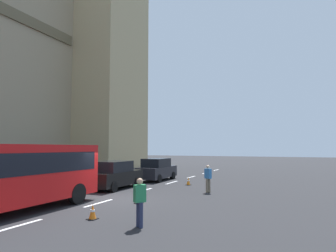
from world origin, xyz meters
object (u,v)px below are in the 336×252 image
(traffic_cone_west, at_px, (93,212))
(pedestrian_near_cones, at_px, (140,200))
(traffic_cone_middle, at_px, (139,198))
(traffic_cone_east, at_px, (188,181))
(sedan_lead, at_px, (115,175))
(sedan_trailing, at_px, (157,169))
(pedestrian_by_kerb, at_px, (208,178))

(traffic_cone_west, bearing_deg, pedestrian_near_cones, -95.24)
(traffic_cone_middle, height_order, pedestrian_near_cones, pedestrian_near_cones)
(traffic_cone_east, height_order, pedestrian_near_cones, pedestrian_near_cones)
(sedan_lead, relative_size, traffic_cone_east, 7.59)
(sedan_lead, xyz_separation_m, traffic_cone_middle, (-3.78, -4.03, -0.63))
(sedan_trailing, distance_m, pedestrian_near_cones, 14.19)
(pedestrian_near_cones, xyz_separation_m, pedestrian_by_kerb, (8.41, -0.04, 0.00))
(sedan_trailing, height_order, traffic_cone_west, sedan_trailing)
(pedestrian_near_cones, height_order, pedestrian_by_kerb, same)
(pedestrian_near_cones, bearing_deg, traffic_cone_middle, 30.39)
(pedestrian_by_kerb, bearing_deg, sedan_lead, 98.74)
(pedestrian_near_cones, distance_m, pedestrian_by_kerb, 8.41)
(traffic_cone_west, height_order, traffic_cone_middle, same)
(traffic_cone_east, distance_m, pedestrian_near_cones, 11.48)
(sedan_lead, height_order, traffic_cone_middle, sedan_lead)
(traffic_cone_west, relative_size, pedestrian_by_kerb, 0.34)
(traffic_cone_east, bearing_deg, sedan_trailing, 62.98)
(traffic_cone_east, distance_m, pedestrian_by_kerb, 3.71)
(traffic_cone_west, height_order, traffic_cone_east, same)
(sedan_trailing, height_order, traffic_cone_east, sedan_trailing)
(sedan_trailing, distance_m, traffic_cone_east, 3.92)
(sedan_trailing, bearing_deg, traffic_cone_middle, -159.01)
(sedan_lead, height_order, pedestrian_by_kerb, sedan_lead)
(traffic_cone_middle, distance_m, traffic_cone_east, 7.56)
(traffic_cone_middle, relative_size, traffic_cone_east, 1.00)
(traffic_cone_east, bearing_deg, traffic_cone_middle, -179.02)
(sedan_lead, xyz_separation_m, pedestrian_by_kerb, (0.96, -6.22, -0.00))
(pedestrian_by_kerb, bearing_deg, pedestrian_near_cones, 179.71)
(sedan_lead, xyz_separation_m, sedan_trailing, (5.54, -0.45, 0.00))
(traffic_cone_east, height_order, pedestrian_by_kerb, pedestrian_by_kerb)
(pedestrian_near_cones, bearing_deg, traffic_cone_west, 84.76)
(sedan_trailing, height_order, pedestrian_by_kerb, sedan_trailing)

